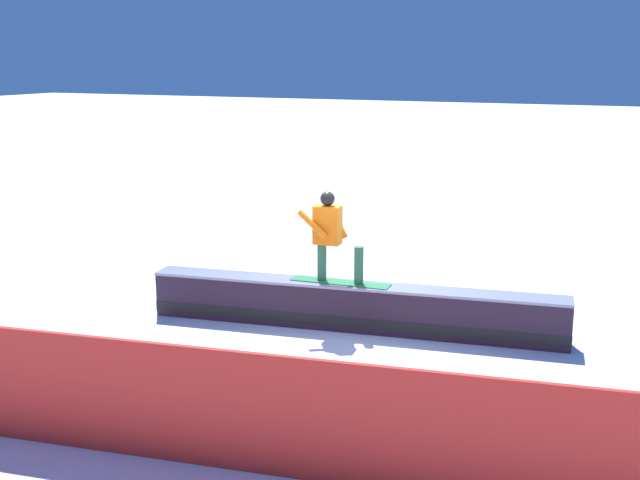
{
  "coord_description": "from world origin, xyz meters",
  "views": [
    {
      "loc": [
        -4.25,
        10.82,
        4.09
      ],
      "look_at": [
        0.1,
        1.02,
        1.6
      ],
      "focal_mm": 44.87,
      "sensor_mm": 36.0,
      "label": 1
    }
  ],
  "objects": [
    {
      "name": "grind_box",
      "position": [
        0.0,
        0.0,
        0.33
      ],
      "size": [
        6.38,
        1.43,
        0.72
      ],
      "color": "#251E2C",
      "rests_on": "ground_plane"
    },
    {
      "name": "ground_plane",
      "position": [
        0.0,
        0.0,
        0.0
      ],
      "size": [
        120.0,
        120.0,
        0.0
      ],
      "primitive_type": "plane",
      "color": "white"
    },
    {
      "name": "snowboarder",
      "position": [
        0.36,
        0.04,
        1.46
      ],
      "size": [
        1.56,
        0.46,
        1.39
      ],
      "color": "#31844A",
      "rests_on": "grind_box"
    },
    {
      "name": "safety_fence",
      "position": [
        0.0,
        4.51,
        0.63
      ],
      "size": [
        12.39,
        1.91,
        1.27
      ],
      "primitive_type": "cube",
      "rotation": [
        0.0,
        0.0,
        0.15
      ],
      "color": "red",
      "rests_on": "ground_plane"
    }
  ]
}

